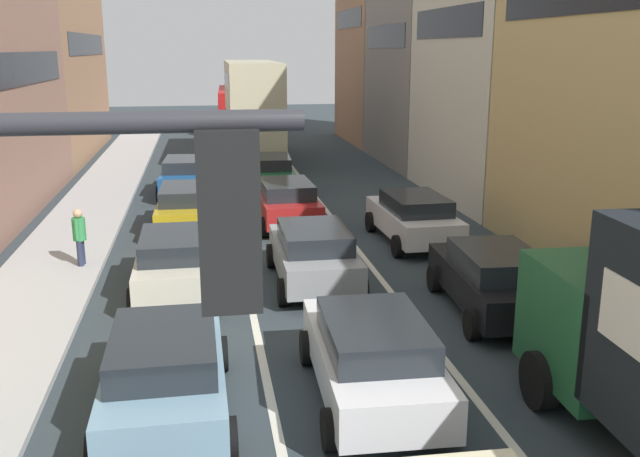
# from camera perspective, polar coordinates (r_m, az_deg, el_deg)

# --- Properties ---
(sidewalk_left) EXTENTS (2.60, 64.00, 0.14)m
(sidewalk_left) POSITION_cam_1_polar(r_m,az_deg,el_deg) (24.77, -18.68, 0.48)
(sidewalk_left) COLOR #ADADAD
(sidewalk_left) RESTS_ON ground
(lane_stripe_left) EXTENTS (0.16, 60.00, 0.01)m
(lane_stripe_left) POSITION_cam_1_polar(r_m,az_deg,el_deg) (24.48, -7.05, 0.82)
(lane_stripe_left) COLOR silver
(lane_stripe_left) RESTS_ON ground
(lane_stripe_right) EXTENTS (0.16, 60.00, 0.01)m
(lane_stripe_right) POSITION_cam_1_polar(r_m,az_deg,el_deg) (24.84, 0.80, 1.13)
(lane_stripe_right) COLOR silver
(lane_stripe_right) RESTS_ON ground
(building_row_right) EXTENTS (7.20, 43.90, 13.82)m
(building_row_right) POSITION_cam_1_polar(r_m,az_deg,el_deg) (29.62, 16.07, 14.71)
(building_row_right) COLOR #9E7556
(building_row_right) RESTS_ON ground
(sedan_centre_lane_second) EXTENTS (2.17, 4.35, 1.49)m
(sedan_centre_lane_second) POSITION_cam_1_polar(r_m,az_deg,el_deg) (11.82, 4.28, -10.22)
(sedan_centre_lane_second) COLOR silver
(sedan_centre_lane_second) RESTS_ON ground
(wagon_left_lane_second) EXTENTS (2.09, 4.31, 1.49)m
(wagon_left_lane_second) POSITION_cam_1_polar(r_m,az_deg,el_deg) (11.55, -12.41, -11.14)
(wagon_left_lane_second) COLOR #759EB7
(wagon_left_lane_second) RESTS_ON ground
(hatchback_centre_lane_third) EXTENTS (2.09, 4.31, 1.49)m
(hatchback_centre_lane_third) POSITION_cam_1_polar(r_m,az_deg,el_deg) (17.40, -0.53, -2.00)
(hatchback_centre_lane_third) COLOR gray
(hatchback_centre_lane_third) RESTS_ON ground
(sedan_left_lane_third) EXTENTS (2.08, 4.31, 1.49)m
(sedan_left_lane_third) POSITION_cam_1_polar(r_m,az_deg,el_deg) (17.12, -11.58, -2.57)
(sedan_left_lane_third) COLOR beige
(sedan_left_lane_third) RESTS_ON ground
(coupe_centre_lane_fourth) EXTENTS (2.17, 4.35, 1.49)m
(coupe_centre_lane_fourth) POSITION_cam_1_polar(r_m,az_deg,el_deg) (23.29, -2.78, 2.21)
(coupe_centre_lane_fourth) COLOR #A51E1E
(coupe_centre_lane_fourth) RESTS_ON ground
(sedan_left_lane_fourth) EXTENTS (2.14, 4.34, 1.49)m
(sedan_left_lane_fourth) POSITION_cam_1_polar(r_m,az_deg,el_deg) (22.88, -10.72, 1.75)
(sedan_left_lane_fourth) COLOR #B29319
(sedan_left_lane_fourth) RESTS_ON ground
(sedan_centre_lane_fifth) EXTENTS (2.25, 4.39, 1.49)m
(sedan_centre_lane_fifth) POSITION_cam_1_polar(r_m,az_deg,el_deg) (28.84, -4.06, 4.56)
(sedan_centre_lane_fifth) COLOR #19592D
(sedan_centre_lane_fifth) RESTS_ON ground
(sedan_left_lane_fifth) EXTENTS (2.25, 4.39, 1.49)m
(sedan_left_lane_fifth) POSITION_cam_1_polar(r_m,az_deg,el_deg) (28.65, -10.80, 4.28)
(sedan_left_lane_fifth) COLOR #194C8C
(sedan_left_lane_fifth) RESTS_ON ground
(sedan_right_lane_behind_truck) EXTENTS (2.27, 4.40, 1.49)m
(sedan_right_lane_behind_truck) POSITION_cam_1_polar(r_m,az_deg,el_deg) (15.98, 13.92, -3.95)
(sedan_right_lane_behind_truck) COLOR black
(sedan_right_lane_behind_truck) RESTS_ON ground
(wagon_right_lane_far) EXTENTS (2.15, 4.34, 1.49)m
(wagon_right_lane_far) POSITION_cam_1_polar(r_m,az_deg,el_deg) (21.29, 7.59, 0.94)
(wagon_right_lane_far) COLOR silver
(wagon_right_lane_far) RESTS_ON ground
(bus_mid_queue_primary) EXTENTS (2.91, 10.54, 5.06)m
(bus_mid_queue_primary) POSITION_cam_1_polar(r_m,az_deg,el_deg) (36.68, -5.53, 9.85)
(bus_mid_queue_primary) COLOR #BFB793
(bus_mid_queue_primary) RESTS_ON ground
(bus_far_queue_secondary) EXTENTS (3.11, 10.59, 2.90)m
(bus_far_queue_secondary) POSITION_cam_1_polar(r_m,az_deg,el_deg) (51.44, -6.75, 9.91)
(bus_far_queue_secondary) COLOR #B21919
(bus_far_queue_secondary) RESTS_ON ground
(pedestrian_mid_sidewalk) EXTENTS (0.34, 0.54, 1.66)m
(pedestrian_mid_sidewalk) POSITION_cam_1_polar(r_m,az_deg,el_deg) (19.49, -18.91, -0.54)
(pedestrian_mid_sidewalk) COLOR #262D47
(pedestrian_mid_sidewalk) RESTS_ON ground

